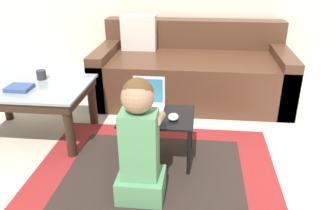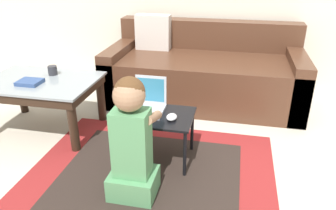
{
  "view_description": "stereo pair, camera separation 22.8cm",
  "coord_description": "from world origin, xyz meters",
  "px_view_note": "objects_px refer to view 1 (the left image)",
  "views": [
    {
      "loc": [
        0.14,
        -2.03,
        1.37
      ],
      "look_at": [
        -0.07,
        0.03,
        0.42
      ],
      "focal_mm": 35.0,
      "sensor_mm": 36.0,
      "label": 1
    },
    {
      "loc": [
        0.37,
        -2.0,
        1.37
      ],
      "look_at": [
        -0.07,
        0.03,
        0.42
      ],
      "focal_mm": 35.0,
      "sensor_mm": 36.0,
      "label": 2
    }
  ],
  "objects_px": {
    "computer_mouse": "(173,117)",
    "person_seated": "(140,143)",
    "couch": "(191,72)",
    "laptop_desk": "(157,121)",
    "cup_on_table": "(41,75)",
    "laptop": "(148,106)",
    "book_on_table": "(19,88)",
    "coffee_table": "(31,94)"
  },
  "relations": [
    {
      "from": "couch",
      "to": "laptop_desk",
      "type": "xyz_separation_m",
      "value": [
        -0.19,
        -1.2,
        0.04
      ]
    },
    {
      "from": "couch",
      "to": "person_seated",
      "type": "distance_m",
      "value": 1.63
    },
    {
      "from": "laptop",
      "to": "book_on_table",
      "type": "xyz_separation_m",
      "value": [
        -0.99,
        0.1,
        0.06
      ]
    },
    {
      "from": "laptop_desk",
      "to": "cup_on_table",
      "type": "distance_m",
      "value": 1.09
    },
    {
      "from": "computer_mouse",
      "to": "cup_on_table",
      "type": "distance_m",
      "value": 1.21
    },
    {
      "from": "person_seated",
      "to": "cup_on_table",
      "type": "height_order",
      "value": "person_seated"
    },
    {
      "from": "computer_mouse",
      "to": "person_seated",
      "type": "distance_m",
      "value": 0.4
    },
    {
      "from": "couch",
      "to": "book_on_table",
      "type": "bearing_deg",
      "value": -140.39
    },
    {
      "from": "couch",
      "to": "laptop",
      "type": "bearing_deg",
      "value": -103.21
    },
    {
      "from": "computer_mouse",
      "to": "book_on_table",
      "type": "xyz_separation_m",
      "value": [
        -1.18,
        0.2,
        0.08
      ]
    },
    {
      "from": "coffee_table",
      "to": "book_on_table",
      "type": "distance_m",
      "value": 0.13
    },
    {
      "from": "laptop_desk",
      "to": "book_on_table",
      "type": "distance_m",
      "value": 1.09
    },
    {
      "from": "laptop",
      "to": "cup_on_table",
      "type": "relative_size",
      "value": 3.02
    },
    {
      "from": "computer_mouse",
      "to": "cup_on_table",
      "type": "bearing_deg",
      "value": 158.54
    },
    {
      "from": "laptop",
      "to": "laptop_desk",
      "type": "bearing_deg",
      "value": -37.78
    },
    {
      "from": "cup_on_table",
      "to": "couch",
      "type": "bearing_deg",
      "value": 33.9
    },
    {
      "from": "couch",
      "to": "cup_on_table",
      "type": "xyz_separation_m",
      "value": [
        -1.2,
        -0.8,
        0.21
      ]
    },
    {
      "from": "computer_mouse",
      "to": "laptop",
      "type": "bearing_deg",
      "value": 151.11
    },
    {
      "from": "laptop",
      "to": "couch",
      "type": "bearing_deg",
      "value": 76.79
    },
    {
      "from": "couch",
      "to": "cup_on_table",
      "type": "distance_m",
      "value": 1.46
    },
    {
      "from": "laptop_desk",
      "to": "cup_on_table",
      "type": "xyz_separation_m",
      "value": [
        -1.0,
        0.39,
        0.17
      ]
    },
    {
      "from": "laptop_desk",
      "to": "person_seated",
      "type": "relative_size",
      "value": 0.66
    },
    {
      "from": "cup_on_table",
      "to": "book_on_table",
      "type": "relative_size",
      "value": 0.43
    },
    {
      "from": "laptop_desk",
      "to": "coffee_table",
      "type": "bearing_deg",
      "value": 166.65
    },
    {
      "from": "laptop",
      "to": "cup_on_table",
      "type": "height_order",
      "value": "laptop"
    },
    {
      "from": "person_seated",
      "to": "cup_on_table",
      "type": "xyz_separation_m",
      "value": [
        -0.96,
        0.8,
        0.1
      ]
    },
    {
      "from": "couch",
      "to": "laptop",
      "type": "xyz_separation_m",
      "value": [
        -0.27,
        -1.14,
        0.12
      ]
    },
    {
      "from": "laptop",
      "to": "computer_mouse",
      "type": "relative_size",
      "value": 2.41
    },
    {
      "from": "laptop_desk",
      "to": "laptop",
      "type": "height_order",
      "value": "laptop"
    },
    {
      "from": "couch",
      "to": "book_on_table",
      "type": "distance_m",
      "value": 1.65
    },
    {
      "from": "computer_mouse",
      "to": "laptop_desk",
      "type": "bearing_deg",
      "value": 157.77
    },
    {
      "from": "couch",
      "to": "laptop",
      "type": "distance_m",
      "value": 1.18
    },
    {
      "from": "person_seated",
      "to": "book_on_table",
      "type": "height_order",
      "value": "person_seated"
    },
    {
      "from": "couch",
      "to": "cup_on_table",
      "type": "relative_size",
      "value": 24.58
    },
    {
      "from": "laptop",
      "to": "cup_on_table",
      "type": "bearing_deg",
      "value": 160.19
    },
    {
      "from": "laptop",
      "to": "computer_mouse",
      "type": "distance_m",
      "value": 0.22
    },
    {
      "from": "coffee_table",
      "to": "cup_on_table",
      "type": "distance_m",
      "value": 0.19
    },
    {
      "from": "couch",
      "to": "computer_mouse",
      "type": "relative_size",
      "value": 19.64
    },
    {
      "from": "computer_mouse",
      "to": "person_seated",
      "type": "height_order",
      "value": "person_seated"
    },
    {
      "from": "computer_mouse",
      "to": "book_on_table",
      "type": "relative_size",
      "value": 0.54
    },
    {
      "from": "computer_mouse",
      "to": "book_on_table",
      "type": "height_order",
      "value": "book_on_table"
    },
    {
      "from": "couch",
      "to": "laptop_desk",
      "type": "relative_size",
      "value": 3.72
    }
  ]
}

